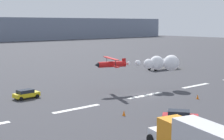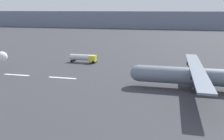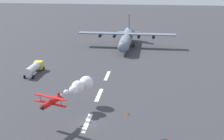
{
  "view_description": "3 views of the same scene",
  "coord_description": "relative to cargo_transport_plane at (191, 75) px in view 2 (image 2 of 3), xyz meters",
  "views": [
    {
      "loc": [
        -40.98,
        -40.02,
        12.33
      ],
      "look_at": [
        -2.62,
        5.86,
        4.03
      ],
      "focal_mm": 54.22,
      "sensor_mm": 36.0,
      "label": 1
    },
    {
      "loc": [
        56.39,
        -61.01,
        18.58
      ],
      "look_at": [
        42.53,
        0.0,
        3.01
      ],
      "focal_mm": 39.53,
      "sensor_mm": 36.0,
      "label": 2
    },
    {
      "loc": [
        -53.13,
        -11.3,
        27.54
      ],
      "look_at": [
        19.37,
        -2.41,
        4.55
      ],
      "focal_mm": 50.7,
      "sensor_mm": 36.0,
      "label": 3
    }
  ],
  "objects": [
    {
      "name": "runway_stripe_5",
      "position": [
        -33.73,
        2.56,
        -3.4
      ],
      "size": [
        8.0,
        0.9,
        0.01
      ],
      "primitive_type": "cube",
      "color": "white",
      "rests_on": "ground"
    },
    {
      "name": "runway_stripe_4",
      "position": [
        -47.92,
        2.56,
        -3.4
      ],
      "size": [
        8.0,
        0.9,
        0.01
      ],
      "primitive_type": "cube",
      "color": "white",
      "rests_on": "ground"
    },
    {
      "name": "cargo_transport_plane",
      "position": [
        0.0,
        0.0,
        0.0
      ],
      "size": [
        29.18,
        36.39,
        11.26
      ],
      "color": "slate",
      "rests_on": "ground"
    },
    {
      "name": "fuel_tanker_truck",
      "position": [
        -34.6,
        22.96,
        -1.66
      ],
      "size": [
        9.39,
        2.92,
        2.9
      ],
      "color": "yellow",
      "rests_on": "ground"
    },
    {
      "name": "mountain_ridge_distant",
      "position": [
        -62.11,
        188.12,
        4.73
      ],
      "size": [
        396.0,
        16.0,
        16.27
      ],
      "primitive_type": "cube",
      "color": "slate",
      "rests_on": "ground"
    }
  ]
}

